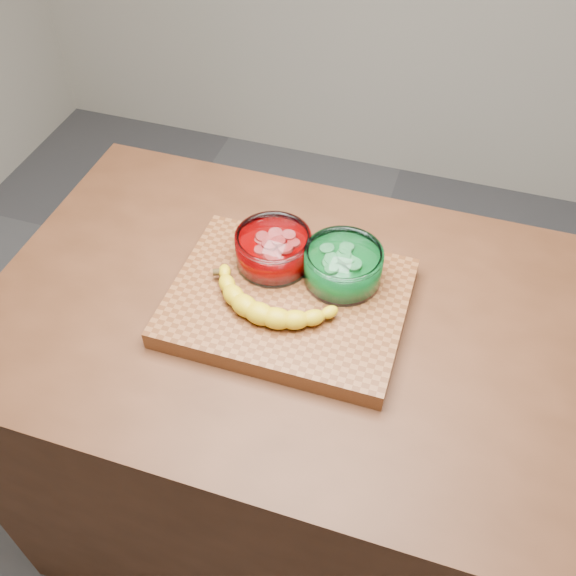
% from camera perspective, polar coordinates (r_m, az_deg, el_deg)
% --- Properties ---
extents(ground, '(3.50, 3.50, 0.00)m').
position_cam_1_polar(ground, '(2.03, -0.00, -18.77)').
color(ground, '#4F4F53').
rests_on(ground, ground).
extents(counter, '(1.20, 0.80, 0.90)m').
position_cam_1_polar(counter, '(1.63, -0.00, -12.30)').
color(counter, '#4E2A17').
rests_on(counter, ground).
extents(cutting_board, '(0.45, 0.35, 0.04)m').
position_cam_1_polar(cutting_board, '(1.25, -0.00, -1.25)').
color(cutting_board, brown).
rests_on(cutting_board, counter).
extents(bowl_red, '(0.15, 0.15, 0.07)m').
position_cam_1_polar(bowl_red, '(1.27, -1.31, 3.46)').
color(bowl_red, white).
rests_on(bowl_red, cutting_board).
extents(bowl_green, '(0.15, 0.15, 0.07)m').
position_cam_1_polar(bowl_green, '(1.24, 4.91, 1.98)').
color(bowl_green, white).
rests_on(bowl_green, cutting_board).
extents(banana, '(0.29, 0.15, 0.04)m').
position_cam_1_polar(banana, '(1.20, -1.45, -1.03)').
color(banana, gold).
rests_on(banana, cutting_board).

